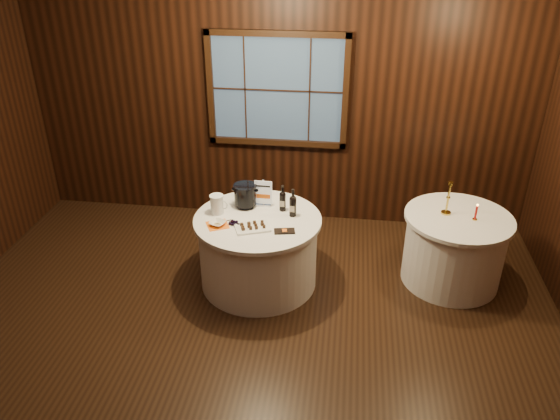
# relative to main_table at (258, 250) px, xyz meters

# --- Properties ---
(ground) EXTENTS (6.00, 6.00, 0.00)m
(ground) POSITION_rel_main_table_xyz_m (0.00, -1.00, -0.39)
(ground) COLOR black
(ground) RESTS_ON ground
(back_wall) EXTENTS (6.00, 0.10, 3.00)m
(back_wall) POSITION_rel_main_table_xyz_m (0.00, 1.48, 1.16)
(back_wall) COLOR black
(back_wall) RESTS_ON ground
(main_table) EXTENTS (1.28, 1.28, 0.77)m
(main_table) POSITION_rel_main_table_xyz_m (0.00, 0.00, 0.00)
(main_table) COLOR white
(main_table) RESTS_ON ground
(side_table) EXTENTS (1.08, 1.08, 0.77)m
(side_table) POSITION_rel_main_table_xyz_m (2.00, 0.30, 0.00)
(side_table) COLOR white
(side_table) RESTS_ON ground
(sign_stand) EXTENTS (0.18, 0.09, 0.29)m
(sign_stand) POSITION_rel_main_table_xyz_m (0.02, 0.27, 0.48)
(sign_stand) COLOR silver
(sign_stand) RESTS_ON main_table
(port_bottle_left) EXTENTS (0.07, 0.07, 0.28)m
(port_bottle_left) POSITION_rel_main_table_xyz_m (0.23, 0.20, 0.50)
(port_bottle_left) COLOR black
(port_bottle_left) RESTS_ON main_table
(port_bottle_right) EXTENTS (0.07, 0.08, 0.29)m
(port_bottle_right) POSITION_rel_main_table_xyz_m (0.34, 0.09, 0.51)
(port_bottle_right) COLOR black
(port_bottle_right) RESTS_ON main_table
(ice_bucket) EXTENTS (0.24, 0.24, 0.25)m
(ice_bucket) POSITION_rel_main_table_xyz_m (-0.16, 0.23, 0.51)
(ice_bucket) COLOR black
(ice_bucket) RESTS_ON main_table
(chocolate_plate) EXTENTS (0.39, 0.32, 0.05)m
(chocolate_plate) POSITION_rel_main_table_xyz_m (-0.02, -0.21, 0.40)
(chocolate_plate) COLOR white
(chocolate_plate) RESTS_ON main_table
(chocolate_box) EXTENTS (0.21, 0.13, 0.02)m
(chocolate_box) POSITION_rel_main_table_xyz_m (0.30, -0.23, 0.39)
(chocolate_box) COLOR black
(chocolate_box) RESTS_ON main_table
(grape_bunch) EXTENTS (0.19, 0.11, 0.04)m
(grape_bunch) POSITION_rel_main_table_xyz_m (-0.20, -0.14, 0.40)
(grape_bunch) COLOR black
(grape_bunch) RESTS_ON main_table
(glass_pitcher) EXTENTS (0.19, 0.14, 0.20)m
(glass_pitcher) POSITION_rel_main_table_xyz_m (-0.42, 0.05, 0.48)
(glass_pitcher) COLOR white
(glass_pitcher) RESTS_ON main_table
(orange_napkin) EXTENTS (0.27, 0.27, 0.00)m
(orange_napkin) POSITION_rel_main_table_xyz_m (-0.36, -0.19, 0.38)
(orange_napkin) COLOR orange
(orange_napkin) RESTS_ON main_table
(cracker_bowl) EXTENTS (0.19, 0.19, 0.04)m
(cracker_bowl) POSITION_rel_main_table_xyz_m (-0.36, -0.19, 0.40)
(cracker_bowl) COLOR white
(cracker_bowl) RESTS_ON orange_napkin
(brass_candlestick) EXTENTS (0.10, 0.10, 0.35)m
(brass_candlestick) POSITION_rel_main_table_xyz_m (1.87, 0.34, 0.51)
(brass_candlestick) COLOR gold
(brass_candlestick) RESTS_ON side_table
(red_candle) EXTENTS (0.05, 0.05, 0.18)m
(red_candle) POSITION_rel_main_table_xyz_m (2.14, 0.25, 0.45)
(red_candle) COLOR gold
(red_candle) RESTS_ON side_table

